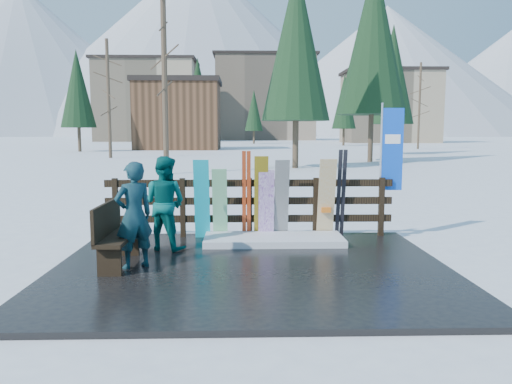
{
  "coord_description": "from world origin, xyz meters",
  "views": [
    {
      "loc": [
        -0.14,
        -7.44,
        2.11
      ],
      "look_at": [
        0.1,
        1.0,
        1.1
      ],
      "focal_mm": 35.0,
      "sensor_mm": 36.0,
      "label": 1
    }
  ],
  "objects_px": {
    "snowboard_1": "(220,204)",
    "rental_flag": "(389,154)",
    "snowboard_5": "(326,199)",
    "person_back": "(164,203)",
    "snowboard_0": "(202,199)",
    "snowboard_4": "(282,199)",
    "bench": "(114,232)",
    "person_front": "(134,215)",
    "snowboard_2": "(261,197)",
    "snowboard_3": "(266,204)"
  },
  "relations": [
    {
      "from": "snowboard_4",
      "to": "rental_flag",
      "type": "bearing_deg",
      "value": 7.22
    },
    {
      "from": "snowboard_5",
      "to": "rental_flag",
      "type": "height_order",
      "value": "rental_flag"
    },
    {
      "from": "bench",
      "to": "snowboard_3",
      "type": "xyz_separation_m",
      "value": [
        2.42,
        1.87,
        0.15
      ]
    },
    {
      "from": "snowboard_5",
      "to": "person_back",
      "type": "xyz_separation_m",
      "value": [
        -2.96,
        -0.83,
        0.04
      ]
    },
    {
      "from": "snowboard_4",
      "to": "snowboard_5",
      "type": "relative_size",
      "value": 0.99
    },
    {
      "from": "snowboard_3",
      "to": "rental_flag",
      "type": "distance_m",
      "value": 2.61
    },
    {
      "from": "bench",
      "to": "snowboard_2",
      "type": "distance_m",
      "value": 2.99
    },
    {
      "from": "snowboard_0",
      "to": "person_back",
      "type": "height_order",
      "value": "person_back"
    },
    {
      "from": "bench",
      "to": "snowboard_4",
      "type": "height_order",
      "value": "snowboard_4"
    },
    {
      "from": "snowboard_4",
      "to": "person_front",
      "type": "height_order",
      "value": "person_front"
    },
    {
      "from": "snowboard_1",
      "to": "rental_flag",
      "type": "xyz_separation_m",
      "value": [
        3.31,
        0.27,
        0.93
      ]
    },
    {
      "from": "snowboard_1",
      "to": "snowboard_5",
      "type": "distance_m",
      "value": 2.04
    },
    {
      "from": "snowboard_0",
      "to": "snowboard_4",
      "type": "relative_size",
      "value": 1.0
    },
    {
      "from": "snowboard_0",
      "to": "person_front",
      "type": "distance_m",
      "value": 2.19
    },
    {
      "from": "bench",
      "to": "person_back",
      "type": "relative_size",
      "value": 0.92
    },
    {
      "from": "snowboard_0",
      "to": "snowboard_5",
      "type": "distance_m",
      "value": 2.38
    },
    {
      "from": "snowboard_0",
      "to": "snowboard_2",
      "type": "xyz_separation_m",
      "value": [
        1.13,
        -0.0,
        0.03
      ]
    },
    {
      "from": "bench",
      "to": "snowboard_0",
      "type": "xyz_separation_m",
      "value": [
        1.19,
        1.87,
        0.25
      ]
    },
    {
      "from": "snowboard_3",
      "to": "snowboard_4",
      "type": "bearing_deg",
      "value": 0.0
    },
    {
      "from": "person_front",
      "to": "snowboard_5",
      "type": "bearing_deg",
      "value": 176.94
    },
    {
      "from": "snowboard_1",
      "to": "snowboard_5",
      "type": "xyz_separation_m",
      "value": [
        2.04,
        0.0,
        0.09
      ]
    },
    {
      "from": "snowboard_4",
      "to": "bench",
      "type": "bearing_deg",
      "value": -145.49
    },
    {
      "from": "bench",
      "to": "rental_flag",
      "type": "xyz_separation_m",
      "value": [
        4.84,
        2.14,
        1.09
      ]
    },
    {
      "from": "snowboard_2",
      "to": "person_front",
      "type": "xyz_separation_m",
      "value": [
        -1.98,
        -2.01,
        0.01
      ]
    },
    {
      "from": "snowboard_3",
      "to": "snowboard_4",
      "type": "relative_size",
      "value": 0.86
    },
    {
      "from": "snowboard_5",
      "to": "rental_flag",
      "type": "bearing_deg",
      "value": 11.99
    },
    {
      "from": "bench",
      "to": "snowboard_4",
      "type": "bearing_deg",
      "value": 34.51
    },
    {
      "from": "snowboard_3",
      "to": "rental_flag",
      "type": "xyz_separation_m",
      "value": [
        2.42,
        0.27,
        0.94
      ]
    },
    {
      "from": "snowboard_5",
      "to": "snowboard_0",
      "type": "bearing_deg",
      "value": 180.0
    },
    {
      "from": "bench",
      "to": "snowboard_2",
      "type": "xyz_separation_m",
      "value": [
        2.32,
        1.87,
        0.28
      ]
    },
    {
      "from": "snowboard_3",
      "to": "person_back",
      "type": "xyz_separation_m",
      "value": [
        -1.81,
        -0.83,
        0.15
      ]
    },
    {
      "from": "rental_flag",
      "to": "bench",
      "type": "bearing_deg",
      "value": -156.22
    },
    {
      "from": "bench",
      "to": "snowboard_4",
      "type": "xyz_separation_m",
      "value": [
        2.71,
        1.87,
        0.25
      ]
    },
    {
      "from": "snowboard_2",
      "to": "snowboard_0",
      "type": "bearing_deg",
      "value": 180.0
    },
    {
      "from": "snowboard_2",
      "to": "person_back",
      "type": "height_order",
      "value": "person_back"
    },
    {
      "from": "snowboard_3",
      "to": "bench",
      "type": "bearing_deg",
      "value": -142.39
    },
    {
      "from": "snowboard_0",
      "to": "rental_flag",
      "type": "height_order",
      "value": "rental_flag"
    },
    {
      "from": "snowboard_3",
      "to": "snowboard_5",
      "type": "xyz_separation_m",
      "value": [
        1.15,
        0.0,
        0.1
      ]
    },
    {
      "from": "snowboard_2",
      "to": "person_front",
      "type": "distance_m",
      "value": 2.82
    },
    {
      "from": "person_back",
      "to": "person_front",
      "type": "bearing_deg",
      "value": 100.08
    },
    {
      "from": "snowboard_0",
      "to": "rental_flag",
      "type": "bearing_deg",
      "value": 4.23
    },
    {
      "from": "bench",
      "to": "snowboard_2",
      "type": "bearing_deg",
      "value": 38.79
    },
    {
      "from": "snowboard_2",
      "to": "person_front",
      "type": "height_order",
      "value": "person_front"
    },
    {
      "from": "bench",
      "to": "snowboard_5",
      "type": "xyz_separation_m",
      "value": [
        3.57,
        1.87,
        0.25
      ]
    },
    {
      "from": "snowboard_3",
      "to": "snowboard_1",
      "type": "bearing_deg",
      "value": 180.0
    },
    {
      "from": "snowboard_4",
      "to": "person_back",
      "type": "height_order",
      "value": "person_back"
    },
    {
      "from": "snowboard_1",
      "to": "rental_flag",
      "type": "relative_size",
      "value": 0.54
    },
    {
      "from": "snowboard_0",
      "to": "snowboard_1",
      "type": "relative_size",
      "value": 1.11
    },
    {
      "from": "snowboard_5",
      "to": "person_back",
      "type": "distance_m",
      "value": 3.08
    },
    {
      "from": "rental_flag",
      "to": "snowboard_2",
      "type": "bearing_deg",
      "value": -173.9
    }
  ]
}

